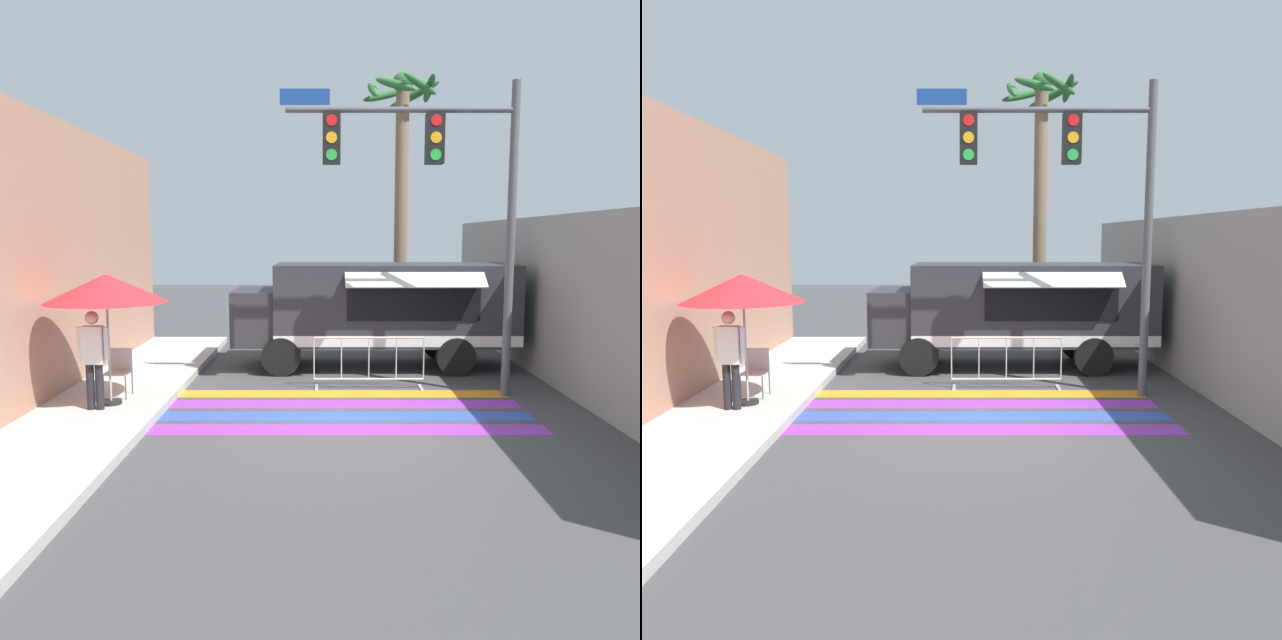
{
  "view_description": "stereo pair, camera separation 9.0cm",
  "coord_description": "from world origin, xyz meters",
  "views": [
    {
      "loc": [
        -0.39,
        -9.79,
        3.0
      ],
      "look_at": [
        -0.35,
        2.9,
        1.32
      ],
      "focal_mm": 35.0,
      "sensor_mm": 36.0,
      "label": 1
    },
    {
      "loc": [
        -0.3,
        -9.79,
        3.0
      ],
      "look_at": [
        -0.35,
        2.9,
        1.32
      ],
      "focal_mm": 35.0,
      "sensor_mm": 36.0,
      "label": 2
    }
  ],
  "objects": [
    {
      "name": "ground_plane",
      "position": [
        0.0,
        0.0,
        0.0
      ],
      "size": [
        60.0,
        60.0,
        0.0
      ],
      "primitive_type": "plane",
      "color": "#424244"
    },
    {
      "name": "crosswalk_painted",
      "position": [
        0.0,
        0.84,
        0.0
      ],
      "size": [
        6.4,
        2.84,
        0.01
      ],
      "color": "purple",
      "rests_on": "ground_plane"
    },
    {
      "name": "traffic_signal_pole",
      "position": [
        1.72,
        1.82,
        4.11
      ],
      "size": [
        4.33,
        0.29,
        5.81
      ],
      "color": "#515456",
      "rests_on": "ground_plane"
    },
    {
      "name": "palm_tree",
      "position": [
        2.0,
        8.97,
        5.13
      ],
      "size": [
        2.43,
        2.33,
        7.75
      ],
      "color": "#7A664C",
      "rests_on": "ground_plane"
    },
    {
      "name": "vendor_person",
      "position": [
        -4.14,
        0.35,
        1.09
      ],
      "size": [
        0.53,
        0.22,
        1.65
      ],
      "rotation": [
        0.0,
        0.0,
        0.22
      ],
      "color": "black",
      "rests_on": "sidewalk_left"
    },
    {
      "name": "building_left_facade",
      "position": [
        -5.31,
        0.0,
        2.58
      ],
      "size": [
        0.25,
        16.0,
        5.17
      ],
      "color": "tan",
      "rests_on": "ground_plane"
    },
    {
      "name": "food_truck",
      "position": [
        0.8,
        4.55,
        1.42
      ],
      "size": [
        6.36,
        2.59,
        2.4
      ],
      "color": "#2D2D33",
      "rests_on": "ground_plane"
    },
    {
      "name": "concrete_wall_right",
      "position": [
        4.42,
        3.0,
        1.73
      ],
      "size": [
        0.2,
        16.0,
        3.46
      ],
      "color": "gray",
      "rests_on": "ground_plane"
    },
    {
      "name": "barricade_front",
      "position": [
        0.58,
        2.44,
        0.52
      ],
      "size": [
        2.22,
        0.44,
        1.05
      ],
      "color": "#B7BABF",
      "rests_on": "ground_plane"
    },
    {
      "name": "folding_chair",
      "position": [
        -4.03,
        1.27,
        0.67
      ],
      "size": [
        0.42,
        0.42,
        0.86
      ],
      "rotation": [
        0.0,
        0.0,
        0.36
      ],
      "color": "#4C4C51",
      "rests_on": "sidewalk_left"
    },
    {
      "name": "sidewalk_left",
      "position": [
        -5.28,
        0.0,
        0.08
      ],
      "size": [
        4.4,
        16.0,
        0.15
      ],
      "color": "#B7B5AD",
      "rests_on": "ground_plane"
    },
    {
      "name": "patio_umbrella",
      "position": [
        -4.0,
        0.69,
        2.15
      ],
      "size": [
        2.05,
        2.05,
        2.25
      ],
      "color": "black",
      "rests_on": "sidewalk_left"
    }
  ]
}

